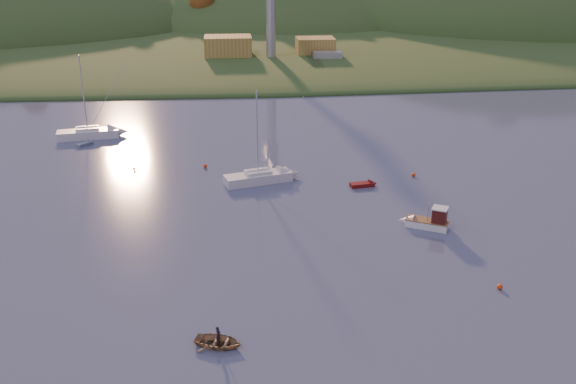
{
  "coord_description": "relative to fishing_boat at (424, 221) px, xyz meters",
  "views": [
    {
      "loc": [
        -9.06,
        -31.17,
        28.87
      ],
      "look_at": [
        -2.65,
        33.28,
        3.07
      ],
      "focal_mm": 40.0,
      "sensor_mm": 36.0,
      "label": 1
    }
  ],
  "objects": [
    {
      "name": "fishing_boat",
      "position": [
        0.0,
        0.0,
        0.0
      ],
      "size": [
        5.35,
        3.95,
        3.33
      ],
      "rotation": [
        0.0,
        0.0,
        2.64
      ],
      "color": "white",
      "rests_on": "ground"
    },
    {
      "name": "shed_east",
      "position": [
        1.43,
        94.55,
        3.66
      ],
      "size": [
        9.0,
        7.0,
        4.0
      ],
      "primitive_type": "cube",
      "color": "olive",
      "rests_on": "wharf"
    },
    {
      "name": "hill_center",
      "position": [
        -1.57,
        180.55,
        -0.74
      ],
      "size": [
        140.0,
        120.0,
        36.0
      ],
      "primitive_type": "ellipsoid",
      "color": "#2E471C",
      "rests_on": "ground"
    },
    {
      "name": "shore_slope",
      "position": [
        -11.57,
        135.55,
        -0.74
      ],
      "size": [
        640.0,
        150.0,
        7.0
      ],
      "primitive_type": "ellipsoid",
      "color": "#2E471C",
      "rests_on": "ground"
    },
    {
      "name": "hillside_trees",
      "position": [
        -11.57,
        155.55,
        -0.74
      ],
      "size": [
        280.0,
        50.0,
        32.0
      ],
      "primitive_type": null,
      "color": "#19461A",
      "rests_on": "ground"
    },
    {
      "name": "grey_dinghy",
      "position": [
        -41.39,
        33.51,
        -0.52
      ],
      "size": [
        2.76,
        2.59,
        1.03
      ],
      "rotation": [
        0.0,
        0.0,
        0.72
      ],
      "color": "slate",
      "rests_on": "ground"
    },
    {
      "name": "buoy_1",
      "position": [
        3.29,
        15.3,
        -0.49
      ],
      "size": [
        0.5,
        0.5,
        0.5
      ],
      "primitive_type": "sphere",
      "color": "#E83A0C",
      "rests_on": "ground"
    },
    {
      "name": "canoe",
      "position": [
        -21.82,
        -19.45,
        -0.35
      ],
      "size": [
        4.32,
        3.65,
        0.76
      ],
      "primitive_type": "imported",
      "rotation": [
        0.0,
        0.0,
        1.25
      ],
      "color": "#8D704E",
      "rests_on": "ground"
    },
    {
      "name": "sailboat_near",
      "position": [
        -41.93,
        37.07,
        0.07
      ],
      "size": [
        9.45,
        4.12,
        12.68
      ],
      "rotation": [
        0.0,
        0.0,
        0.16
      ],
      "color": "white",
      "rests_on": "ground"
    },
    {
      "name": "buoy_0",
      "position": [
        2.83,
        -13.41,
        -0.49
      ],
      "size": [
        0.5,
        0.5,
        0.5
      ],
      "primitive_type": "sphere",
      "color": "#E83A0C",
      "rests_on": "ground"
    },
    {
      "name": "buoy_2",
      "position": [
        -33.04,
        21.29,
        -0.49
      ],
      "size": [
        0.5,
        0.5,
        0.5
      ],
      "primitive_type": "sphere",
      "color": "#E83A0C",
      "rests_on": "ground"
    },
    {
      "name": "work_vessel",
      "position": [
        3.43,
        88.55,
        0.7
      ],
      "size": [
        15.81,
        5.9,
        4.04
      ],
      "rotation": [
        0.0,
        0.0,
        -0.02
      ],
      "color": "#515B6A",
      "rests_on": "ground"
    },
    {
      "name": "paddler",
      "position": [
        -21.82,
        -19.45,
        -0.01
      ],
      "size": [
        0.49,
        0.61,
        1.45
      ],
      "primitive_type": "imported",
      "rotation": [
        0.0,
        0.0,
        1.25
      ],
      "color": "black",
      "rests_on": "ground"
    },
    {
      "name": "sailboat_far",
      "position": [
        -16.89,
        15.17,
        0.02
      ],
      "size": [
        8.86,
        4.72,
        11.78
      ],
      "rotation": [
        0.0,
        0.0,
        0.27
      ],
      "color": "silver",
      "rests_on": "ground"
    },
    {
      "name": "red_tender",
      "position": [
        -3.45,
        12.55,
        -0.49
      ],
      "size": [
        3.59,
        1.7,
        1.17
      ],
      "rotation": [
        0.0,
        0.0,
        0.16
      ],
      "color": "#600D0D",
      "rests_on": "ground"
    },
    {
      "name": "shed_west",
      "position": [
        -19.57,
        93.55,
        4.06
      ],
      "size": [
        11.0,
        8.0,
        4.8
      ],
      "primitive_type": "cube",
      "color": "olive",
      "rests_on": "wharf"
    },
    {
      "name": "hill_right",
      "position": [
        83.43,
        165.55,
        -0.74
      ],
      "size": [
        150.0,
        130.0,
        60.0
      ],
      "primitive_type": "ellipsoid",
      "color": "#2E471C",
      "rests_on": "ground"
    },
    {
      "name": "buoy_3",
      "position": [
        -23.66,
        21.47,
        -0.49
      ],
      "size": [
        0.5,
        0.5,
        0.5
      ],
      "primitive_type": "sphere",
      "color": "#E83A0C",
      "rests_on": "ground"
    },
    {
      "name": "wharf",
      "position": [
        -6.57,
        92.55,
        0.46
      ],
      "size": [
        42.0,
        16.0,
        2.4
      ],
      "primitive_type": "cube",
      "color": "slate",
      "rests_on": "ground"
    },
    {
      "name": "far_shore",
      "position": [
        -11.57,
        200.55,
        -0.74
      ],
      "size": [
        620.0,
        220.0,
        1.5
      ],
      "primitive_type": "cube",
      "color": "#2E471C",
      "rests_on": "ground"
    }
  ]
}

